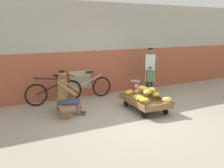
% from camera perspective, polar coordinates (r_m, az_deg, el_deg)
% --- Properties ---
extents(ground_plane, '(80.00, 80.00, 0.00)m').
position_cam_1_polar(ground_plane, '(6.10, 6.05, -8.24)').
color(ground_plane, gray).
extents(back_wall, '(16.00, 0.30, 2.96)m').
position_cam_1_polar(back_wall, '(8.22, -4.77, 7.79)').
color(back_wall, '#A35138').
rests_on(back_wall, ground).
extents(banana_cart, '(0.95, 1.50, 0.36)m').
position_cam_1_polar(banana_cart, '(6.78, 7.45, -3.98)').
color(banana_cart, brown).
rests_on(banana_cart, ground).
extents(banana_pile, '(0.88, 1.27, 0.26)m').
position_cam_1_polar(banana_pile, '(6.72, 7.59, -2.16)').
color(banana_pile, gold).
rests_on(banana_pile, banana_cart).
extents(low_bench, '(0.46, 1.13, 0.27)m').
position_cam_1_polar(low_bench, '(6.58, -10.96, -5.00)').
color(low_bench, olive).
rests_on(low_bench, ground).
extents(vendor_seated, '(0.74, 0.64, 1.14)m').
position_cam_1_polar(vendor_seated, '(6.46, -10.33, -1.90)').
color(vendor_seated, brown).
rests_on(vendor_seated, ground).
extents(plastic_crate, '(0.36, 0.28, 0.30)m').
position_cam_1_polar(plastic_crate, '(7.79, 5.30, -2.45)').
color(plastic_crate, gold).
rests_on(plastic_crate, ground).
extents(weighing_scale, '(0.30, 0.30, 0.29)m').
position_cam_1_polar(weighing_scale, '(7.72, 5.35, -0.27)').
color(weighing_scale, '#28282D').
rests_on(weighing_scale, plastic_crate).
extents(bicycle_near_left, '(1.66, 0.48, 0.86)m').
position_cam_1_polar(bicycle_near_left, '(7.48, -13.00, -1.75)').
color(bicycle_near_left, black).
rests_on(bicycle_near_left, ground).
extents(bicycle_far_left, '(1.66, 0.48, 0.86)m').
position_cam_1_polar(bicycle_far_left, '(7.86, -5.68, -0.79)').
color(bicycle_far_left, black).
rests_on(bicycle_far_left, ground).
extents(sign_board, '(0.70, 0.26, 0.87)m').
position_cam_1_polar(sign_board, '(8.02, -7.46, 0.03)').
color(sign_board, '#C6B289').
rests_on(sign_board, ground).
extents(customer_adult, '(0.42, 0.34, 1.53)m').
position_cam_1_polar(customer_adult, '(8.41, 8.62, 4.16)').
color(customer_adult, '#38425B').
rests_on(customer_adult, ground).
extents(customer_child, '(0.27, 0.21, 0.97)m').
position_cam_1_polar(customer_child, '(8.07, 8.55, 1.27)').
color(customer_child, '#232328').
rests_on(customer_child, ground).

